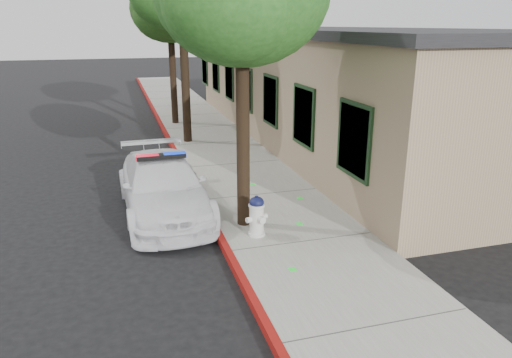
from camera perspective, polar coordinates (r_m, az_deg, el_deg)
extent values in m
plane|color=black|center=(9.61, -3.61, -9.35)|extent=(120.00, 120.00, 0.00)
cube|color=gray|center=(12.62, 0.44, -2.12)|extent=(3.20, 60.00, 0.15)
cube|color=maroon|center=(12.29, -6.46, -2.77)|extent=(0.14, 60.00, 0.16)
cube|color=tan|center=(19.48, 9.96, 10.58)|extent=(7.00, 20.00, 4.00)
cube|color=black|center=(19.33, 10.31, 16.82)|extent=(7.30, 20.30, 0.24)
cube|color=black|center=(10.88, 11.52, 4.55)|extent=(0.08, 1.48, 1.68)
cube|color=black|center=(13.54, 5.66, 7.42)|extent=(0.08, 1.48, 1.68)
cube|color=black|center=(16.32, 1.72, 9.29)|extent=(0.08, 1.48, 1.68)
cube|color=black|center=(19.17, -1.09, 10.58)|extent=(0.08, 1.48, 1.68)
cube|color=black|center=(22.06, -3.18, 11.52)|extent=(0.08, 1.48, 1.68)
cube|color=black|center=(24.98, -4.79, 12.23)|extent=(0.08, 1.48, 1.68)
cube|color=black|center=(27.91, -6.08, 12.79)|extent=(0.08, 1.48, 1.68)
imported|color=white|center=(11.74, -10.96, -0.86)|extent=(2.07, 4.78, 1.37)
cube|color=black|center=(11.53, -11.18, 2.65)|extent=(1.21, 0.32, 0.10)
cube|color=red|center=(11.49, -12.76, 2.53)|extent=(0.53, 0.26, 0.11)
cube|color=#0D30DD|center=(11.57, -9.61, 2.82)|extent=(0.53, 0.26, 0.11)
cylinder|color=silver|center=(10.21, 0.07, -6.47)|extent=(0.36, 0.36, 0.06)
cylinder|color=silver|center=(10.08, 0.07, -4.79)|extent=(0.30, 0.30, 0.59)
cylinder|color=silver|center=(9.96, 0.08, -3.12)|extent=(0.34, 0.34, 0.04)
ellipsoid|color=#0F1339|center=(9.94, 0.08, -2.78)|extent=(0.31, 0.31, 0.23)
cylinder|color=#0F1339|center=(9.90, 0.08, -2.21)|extent=(0.07, 0.07, 0.06)
cylinder|color=silver|center=(9.98, -0.80, -4.86)|extent=(0.16, 0.15, 0.12)
cylinder|color=silver|center=(10.16, 0.94, -4.44)|extent=(0.16, 0.15, 0.12)
cylinder|color=silver|center=(9.92, 0.64, -4.87)|extent=(0.18, 0.16, 0.15)
cylinder|color=black|center=(10.18, -1.55, 4.86)|extent=(0.28, 0.28, 3.90)
ellipsoid|color=#21541A|center=(10.51, -0.31, 19.55)|extent=(2.60, 2.60, 2.21)
ellipsoid|color=#21541A|center=(9.41, -2.67, 20.38)|extent=(2.71, 2.71, 2.30)
cylinder|color=black|center=(18.16, -8.37, 11.29)|extent=(0.31, 0.31, 4.42)
cylinder|color=black|center=(21.86, -9.78, 11.58)|extent=(0.29, 0.29, 3.86)
ellipsoid|color=#1A5019|center=(21.75, -10.21, 19.25)|extent=(3.31, 3.31, 2.81)
ellipsoid|color=#1A5019|center=(22.14, -8.95, 18.42)|extent=(2.54, 2.54, 2.16)
ellipsoid|color=#1A5019|center=(21.32, -10.73, 18.66)|extent=(2.65, 2.65, 2.25)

